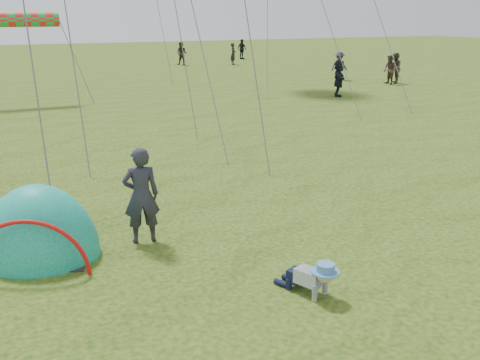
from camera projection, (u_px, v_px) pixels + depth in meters
name	position (u px, v px, depth m)	size (l,w,h in m)	color
ground	(265.00, 323.00, 6.93)	(140.00, 140.00, 0.00)	#133C08
crawling_toddler	(313.00, 276.00, 7.57)	(0.51, 0.72, 0.55)	black
popup_tent	(42.00, 257.00, 8.83)	(1.91, 1.58, 2.48)	#037B79
standing_adult	(141.00, 196.00, 9.17)	(0.62, 0.41, 1.70)	#272732
crowd_person_0	(233.00, 54.00, 41.38)	(0.60, 0.39, 1.64)	black
crowd_person_1	(182.00, 54.00, 41.11)	(0.84, 0.66, 1.74)	#2F261E
crowd_person_3	(339.00, 66.00, 32.08)	(1.06, 0.61, 1.64)	#2C2A37
crowd_person_7	(390.00, 70.00, 29.96)	(0.78, 0.61, 1.61)	#42332C
crowd_person_8	(242.00, 49.00, 46.38)	(1.00, 0.41, 1.70)	black
crowd_person_11	(339.00, 78.00, 25.53)	(1.59, 0.51, 1.72)	black
crowd_person_13	(395.00, 68.00, 30.37)	(0.83, 0.65, 1.71)	#41362D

